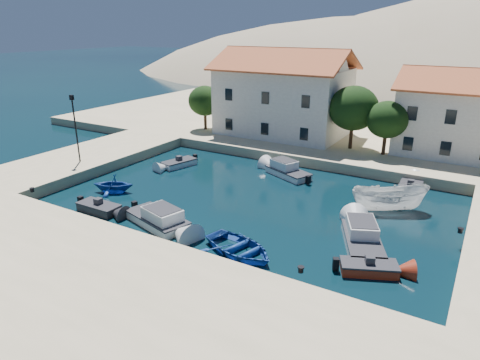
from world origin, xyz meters
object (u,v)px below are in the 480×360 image
object	(u,v)px
building_left	(283,91)
building_mid	(455,111)
cabin_cruiser_south	(157,218)
lamppost	(75,122)
cabin_cruiser_east	(363,239)
boat_east	(388,210)
rowboat_south	(239,253)

from	to	relation	value
building_left	building_mid	xyz separation A→B (m)	(18.00, 1.00, -0.71)
building_mid	cabin_cruiser_south	xyz separation A→B (m)	(-15.66, -26.06, -4.75)
lamppost	cabin_cruiser_south	xyz separation A→B (m)	(13.84, -5.06, -4.28)
cabin_cruiser_south	building_left	bearing A→B (deg)	110.83
cabin_cruiser_east	boat_east	size ratio (longest dim) A/B	0.99
building_left	lamppost	size ratio (longest dim) A/B	2.36
lamppost	cabin_cruiser_south	bearing A→B (deg)	-20.07
cabin_cruiser_south	cabin_cruiser_east	xyz separation A→B (m)	(13.19, 4.13, 0.00)
cabin_cruiser_east	cabin_cruiser_south	bearing A→B (deg)	83.48
building_left	cabin_cruiser_east	distance (m)	26.63
lamppost	cabin_cruiser_south	size ratio (longest dim) A/B	1.13
rowboat_south	cabin_cruiser_east	size ratio (longest dim) A/B	0.89
cabin_cruiser_east	building_left	bearing A→B (deg)	12.68
rowboat_south	building_left	bearing A→B (deg)	35.83
building_left	building_mid	world-z (taller)	building_left
building_mid	rowboat_south	world-z (taller)	building_mid
building_mid	lamppost	distance (m)	36.21
lamppost	boat_east	bearing A→B (deg)	11.67
lamppost	rowboat_south	bearing A→B (deg)	-15.07
rowboat_south	cabin_cruiser_east	distance (m)	7.78
building_left	boat_east	size ratio (longest dim) A/B	2.60
lamppost	cabin_cruiser_south	distance (m)	15.34
lamppost	building_mid	bearing A→B (deg)	35.45
cabin_cruiser_south	rowboat_south	xyz separation A→B (m)	(6.99, -0.55, -0.48)
building_mid	boat_east	distance (m)	16.41
building_left	lamppost	xyz separation A→B (m)	(-11.50, -20.00, -1.18)
rowboat_south	cabin_cruiser_south	bearing A→B (deg)	101.31
boat_east	building_mid	bearing A→B (deg)	-38.28
building_left	boat_east	distance (m)	22.09
building_mid	building_left	bearing A→B (deg)	-176.82
cabin_cruiser_south	rowboat_south	bearing A→B (deg)	10.99
rowboat_south	cabin_cruiser_east	xyz separation A→B (m)	(6.20, 4.68, 0.48)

